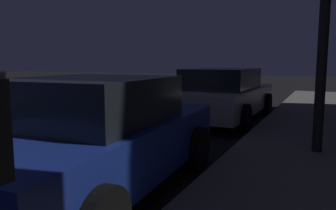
% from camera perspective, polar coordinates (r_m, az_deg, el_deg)
% --- Properties ---
extents(car_blue, '(2.28, 4.20, 1.43)m').
position_cam_1_polar(car_blue, '(4.24, -12.73, -5.27)').
color(car_blue, navy).
rests_on(car_blue, ground).
extents(car_silver, '(2.13, 4.59, 1.43)m').
position_cam_1_polar(car_silver, '(9.33, 9.39, 1.79)').
color(car_silver, '#B7B7BF').
rests_on(car_silver, ground).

